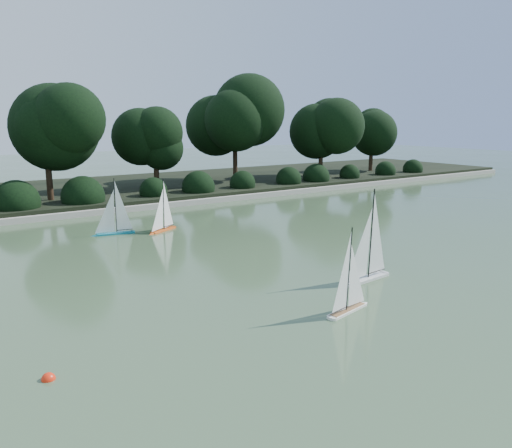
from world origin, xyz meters
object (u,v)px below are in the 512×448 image
object	(u,v)px
sailboat_white_a	(364,266)
race_buoy	(48,379)
sailboat_orange	(161,223)
sailboat_white_b	(351,297)
sailboat_teal	(111,225)

from	to	relation	value
sailboat_white_a	race_buoy	distance (m)	5.63
sailboat_white_a	sailboat_orange	size ratio (longest dim) A/B	1.22
sailboat_white_b	race_buoy	xyz separation A→B (m)	(-4.39, 0.44, -0.22)
sailboat_white_b	race_buoy	world-z (taller)	sailboat_white_b
sailboat_teal	race_buoy	size ratio (longest dim) A/B	9.69
sailboat_orange	sailboat_teal	world-z (taller)	sailboat_teal
sailboat_white_b	sailboat_white_a	bearing A→B (deg)	36.46
sailboat_white_b	sailboat_teal	world-z (taller)	sailboat_teal
sailboat_teal	sailboat_white_a	bearing A→B (deg)	-68.06
sailboat_white_a	sailboat_white_b	bearing A→B (deg)	-143.54
sailboat_white_b	sailboat_orange	world-z (taller)	sailboat_orange
sailboat_white_a	sailboat_white_b	xyz separation A→B (m)	(-1.21, -0.90, -0.06)
sailboat_teal	sailboat_orange	bearing A→B (deg)	-17.30
sailboat_teal	race_buoy	xyz separation A→B (m)	(-3.04, -6.83, -0.24)
sailboat_white_a	sailboat_white_b	world-z (taller)	sailboat_white_a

